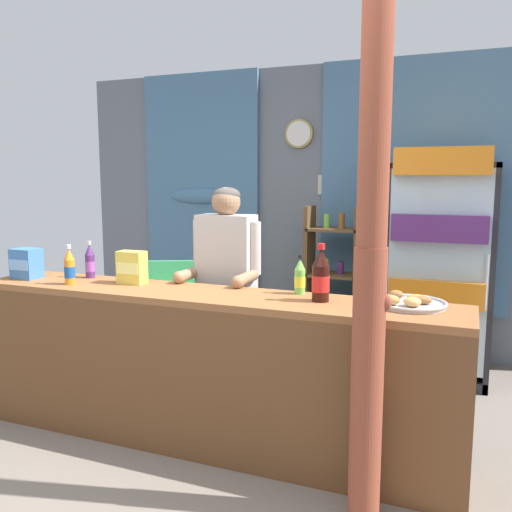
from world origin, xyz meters
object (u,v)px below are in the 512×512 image
at_px(snack_box_biscuit, 26,264).
at_px(shopkeeper, 226,274).
at_px(timber_post, 371,259).
at_px(soda_bottle_orange_soda, 70,268).
at_px(soda_bottle_grape_soda, 90,262).
at_px(soda_bottle_lime_soda, 300,277).
at_px(pastry_tray, 410,302).
at_px(soda_bottle_cola, 321,277).
at_px(snack_box_instant_noodle, 132,267).
at_px(drink_fridge, 440,253).
at_px(plastic_lawn_chair, 170,304).
at_px(bottle_shelf_rack, 333,280).
at_px(stall_counter, 196,358).

bearing_deg(snack_box_biscuit, shopkeeper, 21.55).
xyz_separation_m(timber_post, soda_bottle_orange_soda, (-1.92, 0.29, -0.20)).
xyz_separation_m(soda_bottle_grape_soda, snack_box_biscuit, (-0.38, -0.18, -0.01)).
distance_m(timber_post, soda_bottle_lime_soda, 0.78).
bearing_deg(pastry_tray, soda_bottle_cola, -173.27).
bearing_deg(soda_bottle_orange_soda, snack_box_instant_noodle, 25.86).
relative_size(drink_fridge, shopkeeper, 1.18).
bearing_deg(shopkeeper, drink_fridge, 43.76).
xyz_separation_m(soda_bottle_orange_soda, snack_box_instant_noodle, (0.35, 0.17, -0.00)).
xyz_separation_m(plastic_lawn_chair, shopkeeper, (0.92, -0.82, 0.46)).
bearing_deg(soda_bottle_lime_soda, soda_bottle_orange_soda, -169.50).
height_order(soda_bottle_lime_soda, pastry_tray, soda_bottle_lime_soda).
xyz_separation_m(bottle_shelf_rack, soda_bottle_grape_soda, (-1.25, -1.72, 0.34)).
bearing_deg(soda_bottle_grape_soda, drink_fridge, 35.69).
distance_m(timber_post, soda_bottle_grape_soda, 2.04).
height_order(soda_bottle_orange_soda, soda_bottle_grape_soda, soda_bottle_orange_soda).
distance_m(snack_box_instant_noodle, pastry_tray, 1.71).
xyz_separation_m(soda_bottle_orange_soda, soda_bottle_grape_soda, (-0.03, 0.24, -0.00)).
height_order(bottle_shelf_rack, soda_bottle_cola, bottle_shelf_rack).
height_order(soda_bottle_grape_soda, snack_box_instant_noodle, soda_bottle_grape_soda).
distance_m(plastic_lawn_chair, shopkeeper, 1.32).
bearing_deg(soda_bottle_lime_soda, pastry_tray, -7.69).
relative_size(bottle_shelf_rack, plastic_lawn_chair, 1.57).
bearing_deg(pastry_tray, stall_counter, -170.47).
distance_m(soda_bottle_cola, snack_box_biscuit, 2.00).
bearing_deg(stall_counter, soda_bottle_lime_soda, 27.75).
xyz_separation_m(soda_bottle_cola, soda_bottle_orange_soda, (-1.59, -0.12, -0.03)).
relative_size(snack_box_instant_noodle, pastry_tray, 0.56).
relative_size(soda_bottle_orange_soda, soda_bottle_lime_soda, 1.11).
bearing_deg(snack_box_instant_noodle, bottle_shelf_rack, 64.04).
bearing_deg(soda_bottle_lime_soda, plastic_lawn_chair, 144.15).
bearing_deg(pastry_tray, timber_post, -105.45).
distance_m(timber_post, soda_bottle_orange_soda, 1.96).
relative_size(shopkeeper, snack_box_instant_noodle, 7.42).
relative_size(timber_post, soda_bottle_lime_soda, 11.32).
xyz_separation_m(drink_fridge, soda_bottle_lime_soda, (-0.69, -1.51, 0.02)).
bearing_deg(bottle_shelf_rack, pastry_tray, -64.71).
bearing_deg(soda_bottle_grape_soda, soda_bottle_lime_soda, 1.16).
distance_m(timber_post, snack_box_instant_noodle, 1.66).
bearing_deg(soda_bottle_orange_soda, bottle_shelf_rack, 58.09).
xyz_separation_m(plastic_lawn_chair, soda_bottle_cola, (1.68, -1.24, 0.57)).
xyz_separation_m(soda_bottle_cola, soda_bottle_lime_soda, (-0.16, 0.14, -0.04)).
xyz_separation_m(soda_bottle_orange_soda, snack_box_biscuit, (-0.41, 0.06, -0.01)).
xyz_separation_m(bottle_shelf_rack, soda_bottle_orange_soda, (-1.22, -1.95, 0.34)).
height_order(soda_bottle_grape_soda, snack_box_biscuit, soda_bottle_grape_soda).
height_order(soda_bottle_cola, soda_bottle_lime_soda, soda_bottle_cola).
distance_m(drink_fridge, plastic_lawn_chair, 2.31).
height_order(timber_post, pastry_tray, timber_post).
bearing_deg(soda_bottle_cola, soda_bottle_grape_soda, 176.10).
xyz_separation_m(plastic_lawn_chair, snack_box_biscuit, (-0.31, -1.31, 0.54)).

